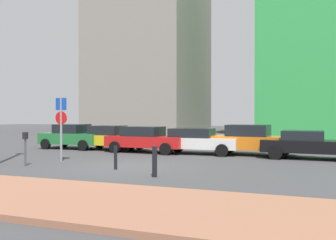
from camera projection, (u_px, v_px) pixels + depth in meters
ground_plane at (126, 167)px, 14.61m from camera, size 120.00×120.00×0.00m
sidewalk_brick at (21, 194)px, 9.13m from camera, size 40.00×3.64×0.14m
parked_car_green at (73, 136)px, 22.62m from camera, size 4.06×2.09×1.53m
parked_car_yellow at (111, 138)px, 21.78m from camera, size 4.24×2.08×1.47m
parked_car_red at (146, 139)px, 20.32m from camera, size 4.64×2.17×1.45m
parked_car_white at (196, 140)px, 19.51m from camera, size 4.32×2.01×1.38m
parked_car_orange at (252, 140)px, 18.86m from camera, size 4.48×2.30×1.59m
parked_car_black at (309, 144)px, 17.21m from camera, size 4.52×2.06×1.35m
parking_sign_post at (61, 121)px, 16.29m from camera, size 0.60×0.10×2.89m
parking_meter at (25, 144)px, 14.79m from camera, size 0.18×0.14×1.39m
traffic_bollard_near at (116, 158)px, 13.87m from camera, size 0.13×0.13×0.91m
traffic_bollard_mid at (155, 162)px, 12.15m from camera, size 0.17×0.17×1.04m
building_under_construction at (152, 33)px, 45.45m from camera, size 11.59×14.97×24.97m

